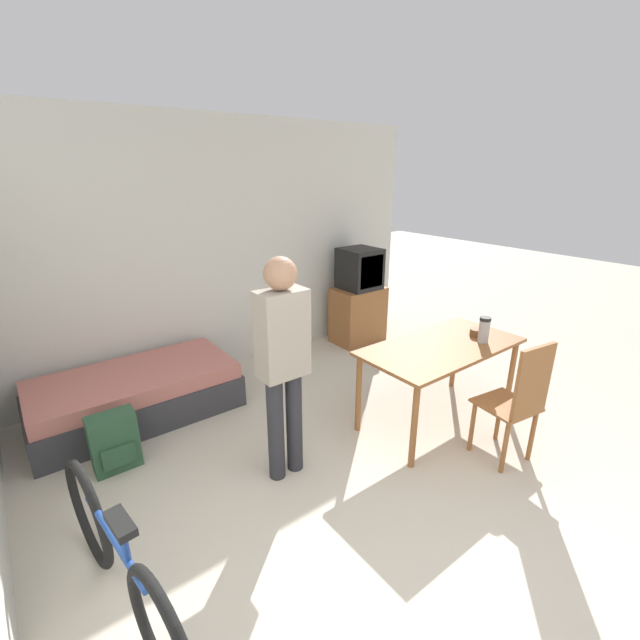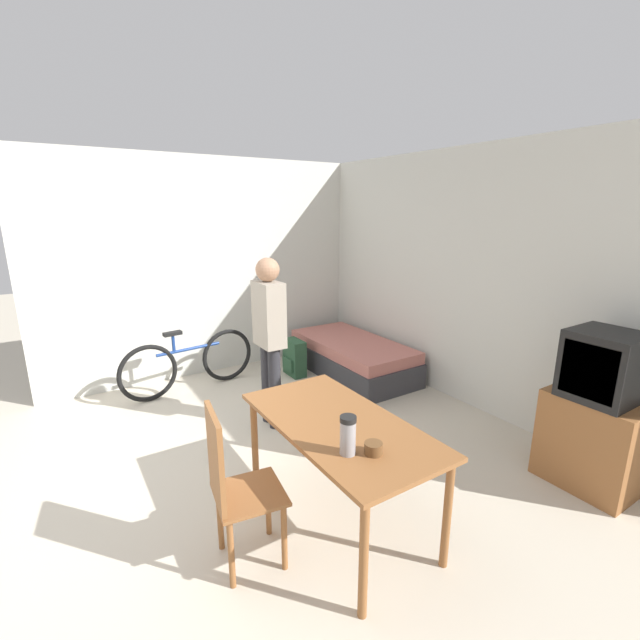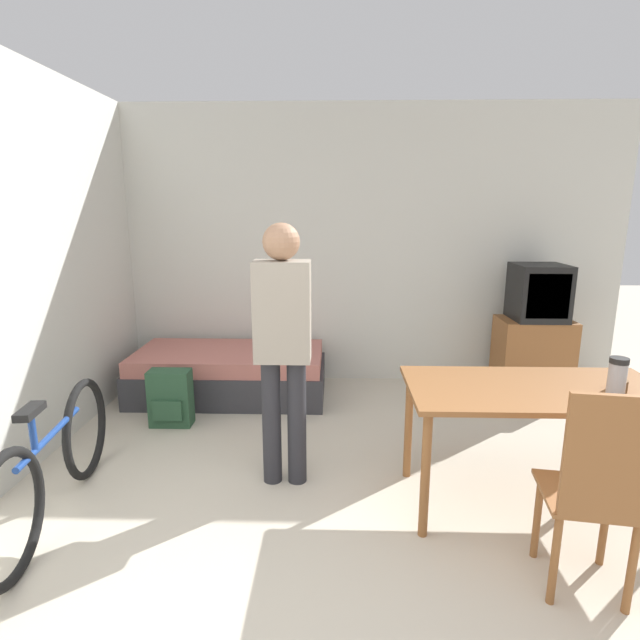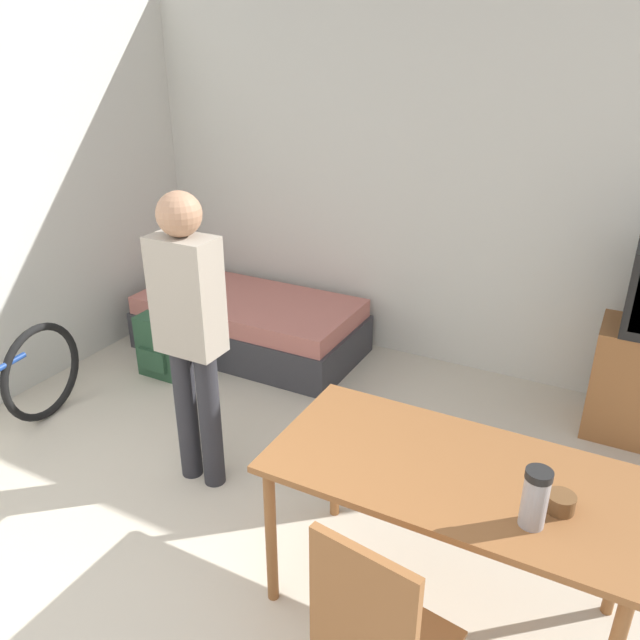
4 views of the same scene
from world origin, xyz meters
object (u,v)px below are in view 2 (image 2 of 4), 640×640
object	(u,v)px
thermos_flask	(348,433)
backpack	(294,358)
daybed	(352,357)
bicycle	(190,363)
dining_table	(339,433)
wooden_chair	(233,483)
person_standing	(269,331)
tv	(595,417)
mate_bowl	(373,448)

from	to	relation	value
thermos_flask	backpack	size ratio (longest dim) A/B	0.49
daybed	bicycle	bearing A→B (deg)	-107.01
dining_table	wooden_chair	xyz separation A→B (m)	(-0.01, -0.73, -0.10)
person_standing	thermos_flask	size ratio (longest dim) A/B	7.20
wooden_chair	bicycle	xyz separation A→B (m)	(-2.71, 0.52, -0.22)
daybed	bicycle	distance (m)	2.02
dining_table	bicycle	world-z (taller)	bicycle
tv	daybed	bearing A→B (deg)	-177.33
dining_table	wooden_chair	bearing A→B (deg)	-91.05
dining_table	person_standing	size ratio (longest dim) A/B	0.88
person_standing	mate_bowl	xyz separation A→B (m)	(1.88, -0.28, -0.19)
person_standing	bicycle	bearing A→B (deg)	-160.69
person_standing	daybed	bearing A→B (deg)	114.01
dining_table	bicycle	distance (m)	2.75
dining_table	thermos_flask	bearing A→B (deg)	-27.33
wooden_chair	backpack	size ratio (longest dim) A/B	2.18
tv	person_standing	size ratio (longest dim) A/B	0.75
tv	thermos_flask	xyz separation A→B (m)	(-0.38, -2.02, 0.30)
wooden_chair	bicycle	distance (m)	2.76
daybed	backpack	world-z (taller)	backpack
wooden_chair	backpack	xyz separation A→B (m)	(-2.46, 1.78, -0.33)
daybed	wooden_chair	world-z (taller)	wooden_chair
daybed	dining_table	xyz separation A→B (m)	(2.13, -1.71, 0.44)
person_standing	mate_bowl	bearing A→B (deg)	-8.35
dining_table	backpack	distance (m)	2.72
bicycle	backpack	world-z (taller)	bicycle
thermos_flask	backpack	distance (m)	3.13
wooden_chair	person_standing	world-z (taller)	person_standing
wooden_chair	backpack	bearing A→B (deg)	144.20
thermos_flask	mate_bowl	bearing A→B (deg)	57.61
thermos_flask	dining_table	bearing A→B (deg)	152.67
dining_table	backpack	world-z (taller)	dining_table
person_standing	thermos_flask	xyz separation A→B (m)	(1.80, -0.40, -0.09)
thermos_flask	wooden_chair	bearing A→B (deg)	-121.99
person_standing	mate_bowl	size ratio (longest dim) A/B	15.75
daybed	wooden_chair	distance (m)	3.25
thermos_flask	backpack	world-z (taller)	thermos_flask
tv	mate_bowl	world-z (taller)	tv
wooden_chair	thermos_flask	size ratio (longest dim) A/B	4.42
bicycle	mate_bowl	bearing A→B (deg)	2.98
tv	person_standing	xyz separation A→B (m)	(-2.18, -1.62, 0.39)
daybed	person_standing	distance (m)	1.79
mate_bowl	backpack	world-z (taller)	mate_bowl
dining_table	tv	bearing A→B (deg)	68.95
wooden_chair	backpack	world-z (taller)	wooden_chair
bicycle	dining_table	bearing A→B (deg)	4.49
wooden_chair	tv	bearing A→B (deg)	74.31
daybed	dining_table	world-z (taller)	dining_table
tv	thermos_flask	bearing A→B (deg)	-100.54
dining_table	wooden_chair	world-z (taller)	wooden_chair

